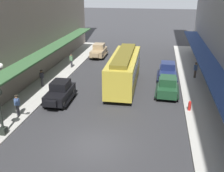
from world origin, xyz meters
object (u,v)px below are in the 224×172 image
at_px(pedestrian_3, 42,78).
at_px(pedestrian_0, 195,70).
at_px(parked_car_1, 60,92).
at_px(streetcar, 124,68).
at_px(parked_car_0, 168,86).
at_px(parked_car_3, 168,71).
at_px(pedestrian_4, 71,60).
at_px(pedestrian_5, 17,105).
at_px(parked_car_2, 99,50).
at_px(fire_hydrant, 190,106).

bearing_deg(pedestrian_3, pedestrian_0, 19.40).
distance_m(parked_car_1, streetcar, 6.86).
distance_m(parked_car_0, pedestrian_0, 5.92).
bearing_deg(streetcar, parked_car_1, -137.00).
height_order(parked_car_3, pedestrian_4, parked_car_3).
bearing_deg(parked_car_0, pedestrian_4, 150.80).
bearing_deg(streetcar, pedestrian_3, -167.62).
relative_size(parked_car_1, pedestrian_5, 2.57).
relative_size(parked_car_2, streetcar, 0.44).
height_order(pedestrian_0, pedestrian_3, same).
bearing_deg(streetcar, pedestrian_5, -132.06).
height_order(parked_car_1, fire_hydrant, parked_car_1).
relative_size(parked_car_1, parked_car_3, 1.01).
bearing_deg(pedestrian_3, parked_car_0, 1.25).
height_order(parked_car_0, pedestrian_5, parked_car_0).
xyz_separation_m(parked_car_1, pedestrian_4, (-2.11, 9.49, 0.07)).
bearing_deg(pedestrian_0, parked_car_1, -146.07).
xyz_separation_m(parked_car_1, pedestrian_3, (-2.96, 2.89, 0.07)).
bearing_deg(parked_car_1, fire_hydrant, -0.37).
bearing_deg(pedestrian_0, fire_hydrant, -98.90).
relative_size(parked_car_0, fire_hydrant, 5.25).
distance_m(parked_car_3, pedestrian_3, 13.11).
height_order(parked_car_3, fire_hydrant, parked_car_3).
relative_size(streetcar, pedestrian_0, 5.77).
distance_m(parked_car_2, parked_car_3, 12.22).
relative_size(parked_car_2, pedestrian_3, 2.55).
relative_size(parked_car_0, pedestrian_5, 2.58).
xyz_separation_m(parked_car_2, pedestrian_3, (-2.89, -12.52, 0.07)).
height_order(parked_car_2, pedestrian_3, parked_car_2).
xyz_separation_m(parked_car_1, streetcar, (4.96, 4.63, 0.96)).
distance_m(parked_car_2, pedestrian_5, 18.84).
distance_m(streetcar, pedestrian_4, 8.63).
relative_size(fire_hydrant, pedestrian_4, 0.49).
distance_m(fire_hydrant, pedestrian_3, 14.23).
bearing_deg(parked_car_1, parked_car_2, 90.23).
xyz_separation_m(parked_car_0, parked_car_2, (-9.30, 12.25, 0.00)).
distance_m(parked_car_0, fire_hydrant, 3.68).
bearing_deg(pedestrian_0, pedestrian_5, -141.36).
bearing_deg(pedestrian_3, streetcar, 12.38).
xyz_separation_m(streetcar, pedestrian_4, (-7.07, 4.87, -0.89)).
height_order(parked_car_0, pedestrian_3, parked_car_0).
distance_m(parked_car_3, streetcar, 5.31).
bearing_deg(parked_car_2, parked_car_3, -40.02).
xyz_separation_m(parked_car_1, pedestrian_5, (-2.20, -3.31, 0.07)).
xyz_separation_m(parked_car_0, fire_hydrant, (1.72, -3.23, -0.38)).
bearing_deg(parked_car_2, pedestrian_4, -109.07).
relative_size(parked_car_1, pedestrian_3, 2.57).
bearing_deg(pedestrian_0, parked_car_0, -120.70).
distance_m(parked_car_1, parked_car_3, 11.97).
relative_size(fire_hydrant, pedestrian_3, 0.49).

